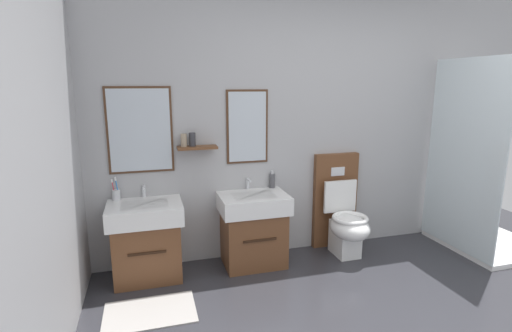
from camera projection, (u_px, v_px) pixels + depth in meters
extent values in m
cube|color=#A8A8AA|center=(320.00, 115.00, 3.91)|extent=(4.78, 0.12, 2.78)
cube|color=#4C301E|center=(140.00, 130.00, 3.39)|extent=(0.56, 0.02, 0.76)
cube|color=silver|center=(140.00, 130.00, 3.38)|extent=(0.52, 0.01, 0.72)
cube|color=#4C301E|center=(247.00, 127.00, 3.66)|extent=(0.40, 0.02, 0.70)
cube|color=silver|center=(247.00, 127.00, 3.65)|extent=(0.36, 0.01, 0.66)
cube|color=brown|center=(197.00, 148.00, 3.49)|extent=(0.36, 0.14, 0.02)
cylinder|color=gray|center=(184.00, 140.00, 3.45)|extent=(0.05, 0.05, 0.12)
cylinder|color=#333338|center=(192.00, 140.00, 3.48)|extent=(0.06, 0.06, 0.12)
cube|color=#9E9993|center=(150.00, 312.00, 2.92)|extent=(0.68, 0.44, 0.01)
cube|color=brown|center=(147.00, 249.00, 3.43)|extent=(0.56, 0.46, 0.53)
cube|color=black|center=(147.00, 253.00, 3.19)|extent=(0.31, 0.01, 0.02)
cube|color=white|center=(145.00, 212.00, 3.35)|extent=(0.63, 0.49, 0.16)
cube|color=silver|center=(144.00, 206.00, 3.31)|extent=(0.39, 0.27, 0.03)
cylinder|color=silver|center=(144.00, 191.00, 3.51)|extent=(0.03, 0.03, 0.11)
cylinder|color=silver|center=(144.00, 188.00, 3.45)|extent=(0.02, 0.11, 0.02)
cube|color=brown|center=(253.00, 237.00, 3.69)|extent=(0.56, 0.46, 0.53)
cube|color=black|center=(260.00, 240.00, 3.46)|extent=(0.31, 0.01, 0.02)
cube|color=white|center=(253.00, 203.00, 3.62)|extent=(0.63, 0.49, 0.16)
cube|color=silver|center=(254.00, 197.00, 3.58)|extent=(0.39, 0.27, 0.03)
cylinder|color=silver|center=(248.00, 184.00, 3.77)|extent=(0.03, 0.03, 0.11)
cylinder|color=silver|center=(249.00, 180.00, 3.71)|extent=(0.02, 0.11, 0.02)
cube|color=brown|center=(334.00, 200.00, 4.08)|extent=(0.48, 0.10, 1.00)
cube|color=silver|center=(338.00, 171.00, 3.96)|extent=(0.15, 0.01, 0.09)
cube|color=white|center=(345.00, 238.00, 3.90)|extent=(0.22, 0.30, 0.34)
ellipsoid|color=white|center=(350.00, 227.00, 3.79)|extent=(0.37, 0.46, 0.24)
torus|color=white|center=(350.00, 218.00, 3.77)|extent=(0.35, 0.35, 0.04)
cube|color=white|center=(340.00, 196.00, 3.94)|extent=(0.35, 0.03, 0.33)
cylinder|color=silver|center=(116.00, 195.00, 3.42)|extent=(0.07, 0.07, 0.09)
cylinder|color=#2D84DB|center=(117.00, 188.00, 3.41)|extent=(0.03, 0.02, 0.17)
cube|color=white|center=(115.00, 179.00, 3.38)|extent=(0.01, 0.02, 0.03)
cylinder|color=#DB3847|center=(114.00, 189.00, 3.40)|extent=(0.03, 0.02, 0.16)
cube|color=white|center=(112.00, 181.00, 3.39)|extent=(0.02, 0.02, 0.03)
cylinder|color=#4C4C51|center=(272.00, 181.00, 3.82)|extent=(0.06, 0.06, 0.14)
cylinder|color=silver|center=(272.00, 172.00, 3.80)|extent=(0.02, 0.02, 0.04)
cube|color=white|center=(488.00, 243.00, 4.13)|extent=(0.93, 0.96, 0.05)
cube|color=silver|center=(464.00, 156.00, 3.80)|extent=(0.02, 0.96, 1.90)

